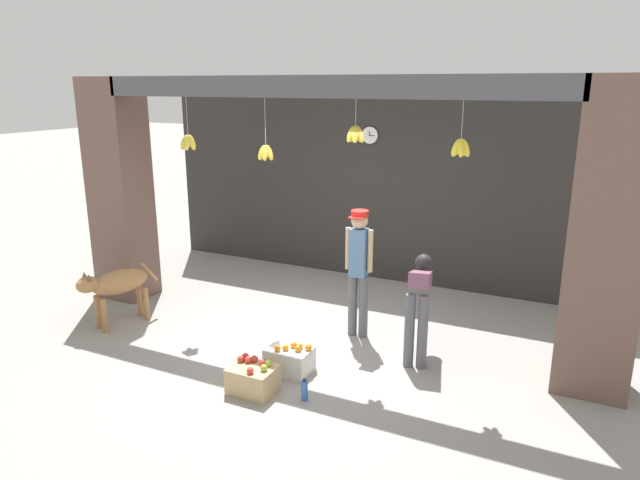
{
  "coord_description": "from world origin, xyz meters",
  "views": [
    {
      "loc": [
        2.87,
        -5.57,
        2.99
      ],
      "look_at": [
        0.0,
        0.38,
        1.17
      ],
      "focal_mm": 32.0,
      "sensor_mm": 36.0,
      "label": 1
    }
  ],
  "objects_px": {
    "shopkeeper": "(359,264)",
    "wall_clock": "(370,135)",
    "fruit_crate_apples": "(253,378)",
    "worker_stooping": "(419,297)",
    "fruit_crate_oranges": "(290,359)",
    "water_bottle": "(305,390)",
    "dog": "(116,284)"
  },
  "relations": [
    {
      "from": "shopkeeper",
      "to": "wall_clock",
      "type": "height_order",
      "value": "wall_clock"
    },
    {
      "from": "shopkeeper",
      "to": "fruit_crate_apples",
      "type": "relative_size",
      "value": 3.49
    },
    {
      "from": "worker_stooping",
      "to": "fruit_crate_oranges",
      "type": "xyz_separation_m",
      "value": [
        -1.13,
        -0.91,
        -0.58
      ]
    },
    {
      "from": "shopkeeper",
      "to": "water_bottle",
      "type": "distance_m",
      "value": 1.8
    },
    {
      "from": "shopkeeper",
      "to": "water_bottle",
      "type": "xyz_separation_m",
      "value": [
        0.09,
        -1.6,
        -0.81
      ]
    },
    {
      "from": "worker_stooping",
      "to": "water_bottle",
      "type": "bearing_deg",
      "value": -129.19
    },
    {
      "from": "wall_clock",
      "to": "fruit_crate_apples",
      "type": "bearing_deg",
      "value": -86.15
    },
    {
      "from": "worker_stooping",
      "to": "fruit_crate_oranges",
      "type": "height_order",
      "value": "worker_stooping"
    },
    {
      "from": "shopkeeper",
      "to": "fruit_crate_oranges",
      "type": "xyz_separation_m",
      "value": [
        -0.31,
        -1.16,
        -0.77
      ]
    },
    {
      "from": "worker_stooping",
      "to": "fruit_crate_oranges",
      "type": "relative_size",
      "value": 2.33
    },
    {
      "from": "shopkeeper",
      "to": "fruit_crate_oranges",
      "type": "bearing_deg",
      "value": 74.47
    },
    {
      "from": "worker_stooping",
      "to": "fruit_crate_apples",
      "type": "bearing_deg",
      "value": -142.22
    },
    {
      "from": "shopkeeper",
      "to": "worker_stooping",
      "type": "bearing_deg",
      "value": 162.41
    },
    {
      "from": "worker_stooping",
      "to": "fruit_crate_apples",
      "type": "relative_size",
      "value": 2.42
    },
    {
      "from": "dog",
      "to": "water_bottle",
      "type": "relative_size",
      "value": 4.73
    },
    {
      "from": "fruit_crate_apples",
      "to": "water_bottle",
      "type": "xyz_separation_m",
      "value": [
        0.54,
        0.09,
        -0.04
      ]
    },
    {
      "from": "shopkeeper",
      "to": "dog",
      "type": "bearing_deg",
      "value": 19.07
    },
    {
      "from": "dog",
      "to": "fruit_crate_apples",
      "type": "xyz_separation_m",
      "value": [
        2.43,
        -0.66,
        -0.4
      ]
    },
    {
      "from": "worker_stooping",
      "to": "water_bottle",
      "type": "distance_m",
      "value": 1.66
    },
    {
      "from": "dog",
      "to": "worker_stooping",
      "type": "relative_size",
      "value": 0.97
    },
    {
      "from": "fruit_crate_apples",
      "to": "water_bottle",
      "type": "bearing_deg",
      "value": 9.06
    },
    {
      "from": "dog",
      "to": "fruit_crate_oranges",
      "type": "xyz_separation_m",
      "value": [
        2.56,
        -0.14,
        -0.4
      ]
    },
    {
      "from": "shopkeeper",
      "to": "fruit_crate_apples",
      "type": "distance_m",
      "value": 1.91
    },
    {
      "from": "fruit_crate_oranges",
      "to": "fruit_crate_apples",
      "type": "bearing_deg",
      "value": -104.15
    },
    {
      "from": "dog",
      "to": "shopkeeper",
      "type": "distance_m",
      "value": 3.07
    },
    {
      "from": "shopkeeper",
      "to": "worker_stooping",
      "type": "height_order",
      "value": "shopkeeper"
    },
    {
      "from": "shopkeeper",
      "to": "fruit_crate_apples",
      "type": "height_order",
      "value": "shopkeeper"
    },
    {
      "from": "dog",
      "to": "worker_stooping",
      "type": "distance_m",
      "value": 3.77
    },
    {
      "from": "shopkeeper",
      "to": "fruit_crate_apples",
      "type": "xyz_separation_m",
      "value": [
        -0.44,
        -1.69,
        -0.77
      ]
    },
    {
      "from": "dog",
      "to": "worker_stooping",
      "type": "bearing_deg",
      "value": 120.78
    },
    {
      "from": "worker_stooping",
      "to": "wall_clock",
      "type": "distance_m",
      "value": 3.19
    },
    {
      "from": "water_bottle",
      "to": "wall_clock",
      "type": "bearing_deg",
      "value": 102.03
    }
  ]
}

